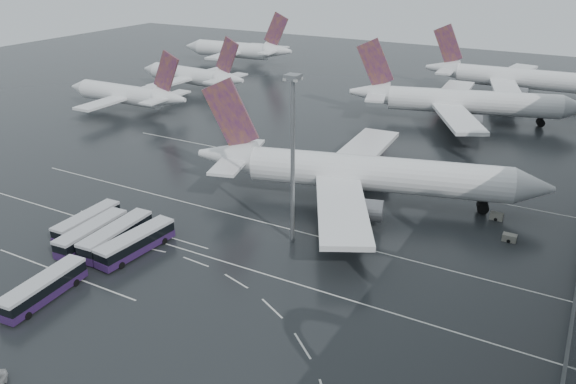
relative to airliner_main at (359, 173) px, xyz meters
The scene contains 21 objects.
ground 28.93m from the airliner_main, 97.08° to the right, with size 420.00×420.00×0.00m, color black.
lane_marking_near 30.89m from the airliner_main, 96.61° to the right, with size 120.00×0.25×0.01m, color silver.
lane_marking_mid 17.44m from the airliner_main, 102.20° to the right, with size 120.00×0.25×0.01m, color silver.
lane_marking_far 13.46m from the airliner_main, 106.53° to the left, with size 120.00×0.25×0.01m, color silver.
bus_bay_line_south 52.34m from the airliner_main, 121.89° to the right, with size 28.00×0.25×0.01m, color silver.
bus_bay_line_north 39.76m from the airliner_main, 134.28° to the right, with size 28.00×0.25×0.01m, color silver.
airliner_main is the anchor object (origin of this frame).
airliner_gate_b 60.73m from the airliner_main, 86.53° to the left, with size 60.41×53.56×21.28m.
airliner_gate_c 99.55m from the airliner_main, 83.36° to the left, with size 58.16×53.65×20.73m.
jet_remote_west 84.57m from the airliner_main, 162.67° to the left, with size 42.16×33.90×18.45m.
jet_remote_mid 96.55m from the airliner_main, 146.07° to the left, with size 42.70×34.41×18.59m.
jet_remote_far 135.67m from the airliner_main, 132.98° to the left, with size 47.72×38.45×20.78m.
bus_row_near_a 47.83m from the airliner_main, 136.07° to the right, with size 3.42×12.81×3.13m.
bus_row_near_b 47.06m from the airliner_main, 130.40° to the right, with size 3.87×13.60×3.31m.
bus_row_near_c 43.57m from the airliner_main, 127.48° to the right, with size 3.97×14.12×3.44m.
bus_row_near_d 41.27m from the airliner_main, 122.70° to the right, with size 4.04×13.91×3.38m.
bus_row_far_c 55.55m from the airliner_main, 115.99° to the right, with size 4.03×13.23×3.21m.
floodlight_mast 22.72m from the airliner_main, 99.55° to the right, with size 2.05×2.05×26.70m.
gse_cart_belly_b 24.78m from the airliner_main, 10.44° to the left, with size 2.21×1.31×1.21m, color slate.
gse_cart_belly_c 15.64m from the airliner_main, 87.90° to the right, with size 2.05×1.21×1.12m, color #AD7117.
gse_cart_belly_d 27.73m from the airliner_main, ahead, with size 2.17×1.28×1.18m, color slate.
Camera 1 is at (38.20, -60.82, 43.36)m, focal length 35.00 mm.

